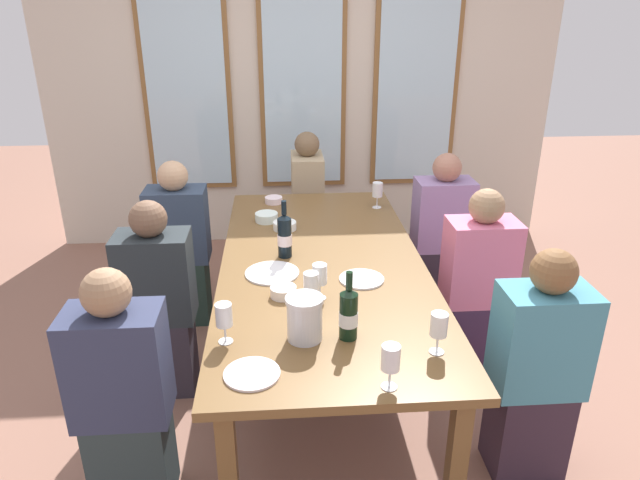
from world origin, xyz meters
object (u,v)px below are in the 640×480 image
object	(u,v)px
wine_bottle_1	(285,235)
tasting_bowl_3	(274,200)
dining_table	(323,273)
wine_glass_4	(377,190)
wine_glass_3	(391,360)
seated_person_1	(477,288)
tasting_bowl_1	(267,217)
wine_glass_2	(224,316)
seated_person_2	(123,399)
wine_glass_0	(320,276)
seated_person_3	(536,372)
white_plate_0	(272,273)
white_plate_1	(252,374)
wine_glass_5	(311,285)
metal_pitcher	(305,318)
tasting_bowl_2	(283,292)
seated_person_6	(308,205)
wine_glass_1	(439,326)
wine_bottle_0	(349,314)
seated_person_0	(159,305)
tasting_bowl_0	(285,226)
white_plate_2	(362,279)
seated_person_4	(180,248)
seated_person_5	(441,237)

from	to	relation	value
wine_bottle_1	tasting_bowl_3	distance (m)	0.89
dining_table	wine_glass_4	world-z (taller)	wine_glass_4
wine_glass_3	seated_person_1	bearing A→B (deg)	57.20
tasting_bowl_1	wine_glass_2	bearing A→B (deg)	-96.28
wine_glass_4	seated_person_2	size ratio (longest dim) A/B	0.16
dining_table	seated_person_2	bearing A→B (deg)	-137.96
wine_glass_0	seated_person_3	bearing A→B (deg)	-20.71
white_plate_0	white_plate_1	size ratio (longest dim) A/B	1.30
wine_glass_5	seated_person_1	distance (m)	1.15
metal_pitcher	seated_person_3	bearing A→B (deg)	-0.75
seated_person_1	seated_person_2	world-z (taller)	same
tasting_bowl_2	seated_person_6	size ratio (longest dim) A/B	0.11
seated_person_6	wine_glass_1	bearing A→B (deg)	-80.83
wine_bottle_0	seated_person_0	distance (m)	1.22
wine_bottle_0	metal_pitcher	bearing A→B (deg)	177.88
wine_bottle_0	wine_glass_1	world-z (taller)	wine_bottle_0
white_plate_1	tasting_bowl_3	distance (m)	1.94
wine_glass_4	wine_glass_1	bearing A→B (deg)	-91.54
wine_bottle_1	tasting_bowl_3	bearing A→B (deg)	93.99
seated_person_0	seated_person_3	distance (m)	1.90
tasting_bowl_0	seated_person_0	world-z (taller)	seated_person_0
tasting_bowl_3	seated_person_6	world-z (taller)	seated_person_6
dining_table	wine_bottle_1	xyz separation A→B (m)	(-0.20, 0.09, 0.19)
seated_person_0	wine_bottle_0	bearing A→B (deg)	-37.99
wine_glass_2	wine_glass_5	distance (m)	0.44
wine_glass_2	seated_person_2	bearing A→B (deg)	-171.98
white_plate_2	seated_person_0	size ratio (longest dim) A/B	0.20
seated_person_0	seated_person_4	distance (m)	0.75
tasting_bowl_0	seated_person_6	size ratio (longest dim) A/B	0.13
seated_person_4	seated_person_6	size ratio (longest dim) A/B	1.00
wine_glass_1	seated_person_0	distance (m)	1.56
dining_table	wine_glass_0	size ratio (longest dim) A/B	13.37
wine_bottle_1	seated_person_1	size ratio (longest dim) A/B	0.29
wine_glass_0	seated_person_6	bearing A→B (deg)	88.66
white_plate_2	seated_person_0	xyz separation A→B (m)	(-1.05, 0.21, -0.22)
wine_glass_4	seated_person_6	distance (m)	0.87
wine_glass_3	seated_person_0	xyz separation A→B (m)	(-1.03, 1.06, -0.33)
seated_person_1	seated_person_0	bearing A→B (deg)	-178.05
wine_glass_3	seated_person_4	xyz separation A→B (m)	(-1.03, 1.81, -0.33)
white_plate_1	wine_bottle_0	xyz separation A→B (m)	(0.39, 0.23, 0.11)
white_plate_2	seated_person_1	distance (m)	0.78
tasting_bowl_3	wine_glass_1	distance (m)	1.96
dining_table	wine_glass_2	world-z (taller)	wine_glass_2
wine_glass_3	seated_person_5	size ratio (longest dim) A/B	0.16
seated_person_1	seated_person_6	world-z (taller)	same
wine_bottle_1	wine_glass_2	distance (m)	0.86
wine_glass_1	seated_person_0	bearing A→B (deg)	145.89
dining_table	wine_glass_5	size ratio (longest dim) A/B	13.37
white_plate_2	seated_person_2	size ratio (longest dim) A/B	0.20
metal_pitcher	tasting_bowl_2	bearing A→B (deg)	102.59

